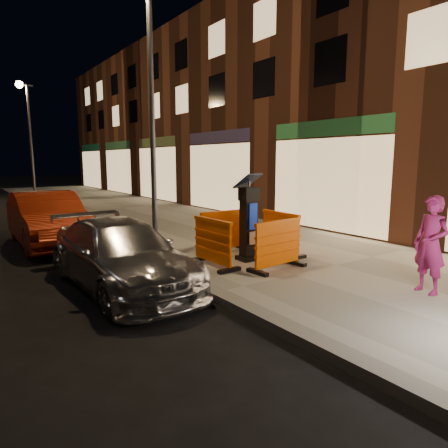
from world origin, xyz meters
TOP-DOWN VIEW (x-y plane):
  - ground_plane at (0.00, 0.00)m, footprint 120.00×120.00m
  - sidewalk at (3.00, 0.00)m, footprint 6.00×60.00m
  - kerb at (0.00, 0.00)m, footprint 0.30×60.00m
  - parking_kiosk at (1.76, 1.42)m, footprint 0.57×0.57m
  - barrier_front at (1.76, 0.47)m, footprint 1.33×0.64m
  - barrier_back at (1.76, 2.37)m, footprint 1.31×0.60m
  - barrier_kerbside at (0.81, 1.42)m, footprint 0.57×1.30m
  - barrier_bldgside at (2.71, 1.42)m, footprint 0.58×1.30m
  - car_silver at (-1.08, 1.63)m, footprint 1.84×4.29m
  - car_red at (-1.42, 6.30)m, footprint 1.59×4.48m
  - man at (2.84, -2.04)m, footprint 0.50×0.66m
  - street_lamp_mid at (0.25, 3.00)m, footprint 0.12×0.12m
  - street_lamp_far at (0.25, 18.00)m, footprint 0.12×0.12m

SIDE VIEW (x-z plane):
  - ground_plane at x=0.00m, z-range 0.00..0.00m
  - car_silver at x=-1.08m, z-range -0.62..0.62m
  - car_red at x=-1.42m, z-range -0.74..0.74m
  - sidewalk at x=3.00m, z-range 0.00..0.15m
  - kerb at x=0.00m, z-range 0.00..0.15m
  - barrier_front at x=1.76m, z-range 0.15..1.15m
  - barrier_back at x=1.76m, z-range 0.15..1.15m
  - barrier_kerbside at x=0.81m, z-range 0.15..1.15m
  - barrier_bldgside at x=2.71m, z-range 0.15..1.15m
  - man at x=2.84m, z-range 0.15..1.79m
  - parking_kiosk at x=1.76m, z-range 0.15..1.95m
  - street_lamp_mid at x=0.25m, z-range 0.15..6.15m
  - street_lamp_far at x=0.25m, z-range 0.15..6.15m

